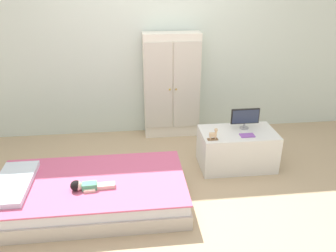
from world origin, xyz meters
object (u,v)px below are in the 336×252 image
object	(u,v)px
rocking_horse_toy	(214,134)
tv_stand	(237,149)
tv_monitor	(245,117)
book_purple	(247,135)
bed	(91,192)
doll	(84,186)
wardrobe	(172,86)

from	to	relation	value
rocking_horse_toy	tv_stand	bearing A→B (deg)	26.38
rocking_horse_toy	tv_monitor	bearing A→B (deg)	30.49
rocking_horse_toy	book_purple	bearing A→B (deg)	7.19
bed	doll	distance (m)	0.22
doll	wardrobe	distance (m)	1.91
wardrobe	tv_monitor	xyz separation A→B (m)	(0.72, -0.85, -0.12)
bed	tv_monitor	world-z (taller)	tv_monitor
doll	tv_monitor	bearing A→B (deg)	23.90
wardrobe	tv_stand	bearing A→B (deg)	-56.07
wardrobe	bed	bearing A→B (deg)	-122.87
doll	book_purple	distance (m)	1.76
bed	rocking_horse_toy	bearing A→B (deg)	16.66
rocking_horse_toy	book_purple	distance (m)	0.39
tv_stand	book_purple	xyz separation A→B (m)	(0.06, -0.11, 0.22)
wardrobe	doll	bearing A→B (deg)	-121.52
tv_monitor	wardrobe	bearing A→B (deg)	130.25
doll	wardrobe	xyz separation A→B (m)	(0.98, 1.60, 0.39)
doll	rocking_horse_toy	xyz separation A→B (m)	(1.29, 0.51, 0.19)
bed	rocking_horse_toy	distance (m)	1.35
wardrobe	tv_stand	distance (m)	1.21
doll	tv_monitor	distance (m)	1.87
tv_stand	tv_monitor	size ratio (longest dim) A/B	2.61
wardrobe	rocking_horse_toy	bearing A→B (deg)	-74.20
tv_monitor	book_purple	size ratio (longest dim) A/B	2.08
rocking_horse_toy	doll	bearing A→B (deg)	-158.35
bed	rocking_horse_toy	xyz separation A→B (m)	(1.25, 0.37, 0.36)
wardrobe	tv_stand	size ratio (longest dim) A/B	1.64
doll	tv_stand	bearing A→B (deg)	22.61
tv_stand	rocking_horse_toy	bearing A→B (deg)	-153.62
tv_monitor	rocking_horse_toy	bearing A→B (deg)	-149.51
bed	book_purple	xyz separation A→B (m)	(1.63, 0.42, 0.30)
book_purple	rocking_horse_toy	bearing A→B (deg)	-172.81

